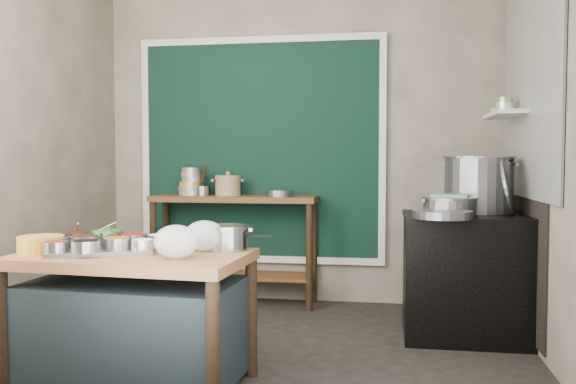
% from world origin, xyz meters
% --- Properties ---
extents(floor, '(3.50, 3.00, 0.02)m').
position_xyz_m(floor, '(0.00, 0.00, -0.01)').
color(floor, '#2A2620').
rests_on(floor, ground).
extents(back_wall, '(3.50, 0.02, 2.80)m').
position_xyz_m(back_wall, '(0.00, 1.51, 1.40)').
color(back_wall, gray).
rests_on(back_wall, floor).
extents(left_wall, '(0.02, 3.00, 2.80)m').
position_xyz_m(left_wall, '(-1.76, 0.00, 1.40)').
color(left_wall, gray).
rests_on(left_wall, floor).
extents(right_wall, '(0.02, 3.00, 2.80)m').
position_xyz_m(right_wall, '(1.76, 0.00, 1.40)').
color(right_wall, gray).
rests_on(right_wall, floor).
extents(curtain_panel, '(2.10, 0.02, 1.90)m').
position_xyz_m(curtain_panel, '(-0.35, 1.47, 1.35)').
color(curtain_panel, black).
rests_on(curtain_panel, back_wall).
extents(curtain_frame, '(2.22, 0.03, 2.02)m').
position_xyz_m(curtain_frame, '(-0.35, 1.46, 1.35)').
color(curtain_frame, beige).
rests_on(curtain_frame, back_wall).
extents(tile_panel, '(0.02, 1.70, 1.70)m').
position_xyz_m(tile_panel, '(1.74, 0.55, 1.85)').
color(tile_panel, '#B2B2AA').
rests_on(tile_panel, right_wall).
extents(soot_patch, '(0.01, 1.30, 1.30)m').
position_xyz_m(soot_patch, '(1.74, 0.65, 0.70)').
color(soot_patch, black).
rests_on(soot_patch, right_wall).
extents(wall_shelf, '(0.22, 0.70, 0.03)m').
position_xyz_m(wall_shelf, '(1.63, 0.85, 1.60)').
color(wall_shelf, beige).
rests_on(wall_shelf, right_wall).
extents(prep_table, '(1.30, 0.80, 0.75)m').
position_xyz_m(prep_table, '(-0.61, -0.75, 0.38)').
color(prep_table, brown).
rests_on(prep_table, floor).
extents(back_counter, '(1.45, 0.40, 0.95)m').
position_xyz_m(back_counter, '(-0.55, 1.28, 0.47)').
color(back_counter, brown).
rests_on(back_counter, floor).
extents(stove_block, '(0.90, 0.68, 0.85)m').
position_xyz_m(stove_block, '(1.35, 0.55, 0.42)').
color(stove_block, black).
rests_on(stove_block, floor).
extents(stove_top, '(0.92, 0.69, 0.03)m').
position_xyz_m(stove_top, '(1.35, 0.55, 0.86)').
color(stove_top, black).
rests_on(stove_top, stove_block).
extents(condiment_tray, '(0.67, 0.58, 0.02)m').
position_xyz_m(condiment_tray, '(-0.80, -0.72, 0.76)').
color(condiment_tray, gray).
rests_on(condiment_tray, prep_table).
extents(condiment_bowls, '(0.67, 0.50, 0.08)m').
position_xyz_m(condiment_bowls, '(-0.82, -0.71, 0.81)').
color(condiment_bowls, silver).
rests_on(condiment_bowls, condiment_tray).
extents(yellow_basin, '(0.25, 0.25, 0.10)m').
position_xyz_m(yellow_basin, '(-1.11, -0.82, 0.80)').
color(yellow_basin, gold).
rests_on(yellow_basin, prep_table).
extents(saucepan, '(0.26, 0.26, 0.14)m').
position_xyz_m(saucepan, '(-0.12, -0.54, 0.82)').
color(saucepan, gray).
rests_on(saucepan, prep_table).
extents(plastic_bag_a, '(0.27, 0.24, 0.18)m').
position_xyz_m(plastic_bag_a, '(-0.31, -0.88, 0.84)').
color(plastic_bag_a, white).
rests_on(plastic_bag_a, prep_table).
extents(plastic_bag_b, '(0.29, 0.26, 0.17)m').
position_xyz_m(plastic_bag_b, '(-0.24, -0.61, 0.84)').
color(plastic_bag_b, white).
rests_on(plastic_bag_b, prep_table).
extents(bowl_stack, '(0.22, 0.22, 0.25)m').
position_xyz_m(bowl_stack, '(-0.95, 1.31, 1.06)').
color(bowl_stack, tan).
rests_on(bowl_stack, back_counter).
extents(utensil_cup, '(0.15, 0.15, 0.08)m').
position_xyz_m(utensil_cup, '(-0.84, 1.28, 0.99)').
color(utensil_cup, gray).
rests_on(utensil_cup, back_counter).
extents(ceramic_crock, '(0.30, 0.30, 0.16)m').
position_xyz_m(ceramic_crock, '(-0.60, 1.27, 1.03)').
color(ceramic_crock, '#987853').
rests_on(ceramic_crock, back_counter).
extents(wide_bowl, '(0.23, 0.23, 0.06)m').
position_xyz_m(wide_bowl, '(-0.14, 1.23, 0.98)').
color(wide_bowl, gray).
rests_on(wide_bowl, back_counter).
extents(stock_pot, '(0.70, 0.70, 0.41)m').
position_xyz_m(stock_pot, '(1.43, 0.73, 1.09)').
color(stock_pot, gray).
rests_on(stock_pot, stove_top).
extents(pot_lid, '(0.20, 0.42, 0.40)m').
position_xyz_m(pot_lid, '(1.60, 0.52, 1.08)').
color(pot_lid, gray).
rests_on(pot_lid, stove_top).
extents(steamer, '(0.51, 0.51, 0.13)m').
position_xyz_m(steamer, '(1.20, 0.46, 0.94)').
color(steamer, gray).
rests_on(steamer, stove_top).
extents(green_cloth, '(0.28, 0.23, 0.02)m').
position_xyz_m(green_cloth, '(1.20, 0.46, 1.01)').
color(green_cloth, '#5CA486').
rests_on(green_cloth, steamer).
extents(shallow_pan, '(0.51, 0.51, 0.05)m').
position_xyz_m(shallow_pan, '(1.14, 0.21, 0.91)').
color(shallow_pan, gray).
rests_on(shallow_pan, stove_top).
extents(shelf_bowl_stack, '(0.13, 0.13, 0.11)m').
position_xyz_m(shelf_bowl_stack, '(1.63, 0.83, 1.66)').
color(shelf_bowl_stack, silver).
rests_on(shelf_bowl_stack, wall_shelf).
extents(shelf_bowl_green, '(0.15, 0.15, 0.05)m').
position_xyz_m(shelf_bowl_green, '(1.63, 1.08, 1.64)').
color(shelf_bowl_green, gray).
rests_on(shelf_bowl_green, wall_shelf).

